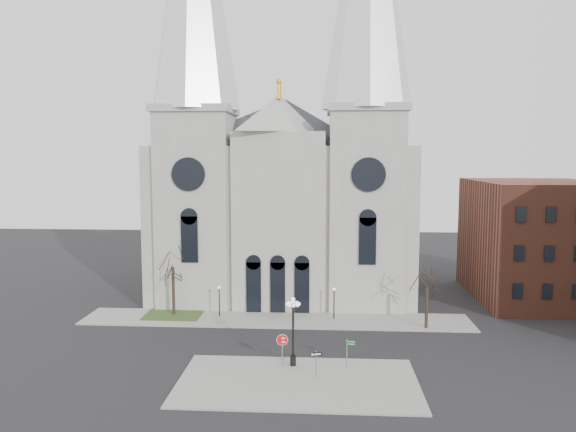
# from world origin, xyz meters

# --- Properties ---
(ground) EXTENTS (160.00, 160.00, 0.00)m
(ground) POSITION_xyz_m (0.00, 0.00, 0.00)
(ground) COLOR black
(ground) RESTS_ON ground
(sidewalk_near) EXTENTS (18.00, 10.00, 0.14)m
(sidewalk_near) POSITION_xyz_m (3.00, -5.00, 0.07)
(sidewalk_near) COLOR gray
(sidewalk_near) RESTS_ON ground
(sidewalk_far) EXTENTS (40.00, 6.00, 0.14)m
(sidewalk_far) POSITION_xyz_m (0.00, 11.00, 0.07)
(sidewalk_far) COLOR gray
(sidewalk_far) RESTS_ON ground
(grass_patch) EXTENTS (6.00, 5.00, 0.18)m
(grass_patch) POSITION_xyz_m (-11.00, 12.00, 0.09)
(grass_patch) COLOR #2D431C
(grass_patch) RESTS_ON ground
(cathedral) EXTENTS (33.00, 26.66, 54.00)m
(cathedral) POSITION_xyz_m (0.00, 22.86, 18.48)
(cathedral) COLOR #9D9A92
(cathedral) RESTS_ON ground
(bg_building_brick) EXTENTS (14.00, 18.00, 14.00)m
(bg_building_brick) POSITION_xyz_m (30.00, 22.00, 7.00)
(bg_building_brick) COLOR brown
(bg_building_brick) RESTS_ON ground
(tree_left) EXTENTS (3.20, 3.20, 7.50)m
(tree_left) POSITION_xyz_m (-11.00, 12.00, 5.58)
(tree_left) COLOR black
(tree_left) RESTS_ON ground
(tree_right) EXTENTS (3.20, 3.20, 6.00)m
(tree_right) POSITION_xyz_m (15.00, 9.00, 4.47)
(tree_right) COLOR black
(tree_right) RESTS_ON ground
(ped_lamp_left) EXTENTS (0.32, 0.32, 3.26)m
(ped_lamp_left) POSITION_xyz_m (-6.00, 11.50, 2.33)
(ped_lamp_left) COLOR black
(ped_lamp_left) RESTS_ON sidewalk_far
(ped_lamp_right) EXTENTS (0.32, 0.32, 3.26)m
(ped_lamp_right) POSITION_xyz_m (6.00, 11.50, 2.33)
(ped_lamp_right) COLOR black
(ped_lamp_right) RESTS_ON sidewalk_far
(stop_sign) EXTENTS (0.94, 0.27, 2.68)m
(stop_sign) POSITION_xyz_m (1.63, -2.09, 2.04)
(stop_sign) COLOR slate
(stop_sign) RESTS_ON sidewalk_near
(globe_lamp) EXTENTS (1.35, 1.35, 5.61)m
(globe_lamp) POSITION_xyz_m (2.47, -1.84, 3.67)
(globe_lamp) COLOR black
(globe_lamp) RESTS_ON sidewalk_near
(one_way_sign) EXTENTS (0.85, 0.33, 2.03)m
(one_way_sign) POSITION_xyz_m (4.37, -4.03, 1.53)
(one_way_sign) COLOR slate
(one_way_sign) RESTS_ON sidewalk_near
(street_name_sign) EXTENTS (0.72, 0.16, 2.26)m
(street_name_sign) POSITION_xyz_m (6.86, -1.85, 1.47)
(street_name_sign) COLOR slate
(street_name_sign) RESTS_ON sidewalk_near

